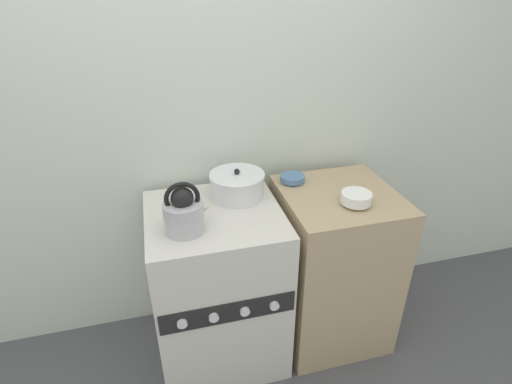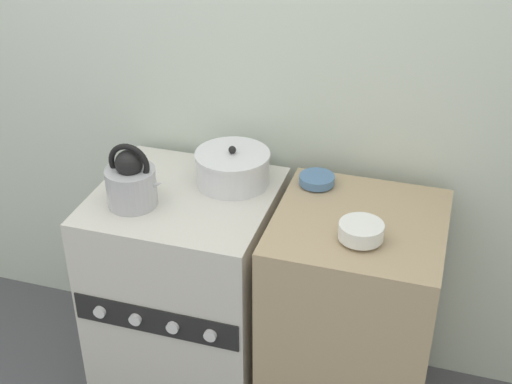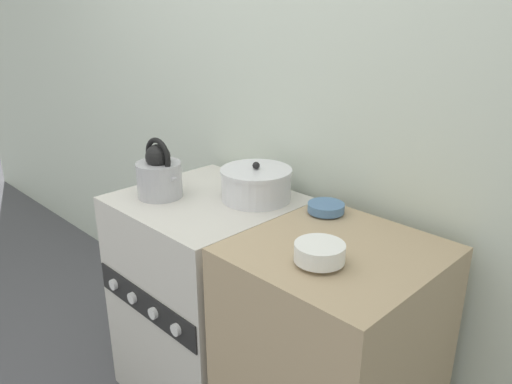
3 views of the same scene
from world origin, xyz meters
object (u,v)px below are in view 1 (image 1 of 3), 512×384
object	(u,v)px
enamel_bowl	(356,198)
stove	(218,286)
small_ceramic_bowl	(292,178)
kettle	(184,212)
cooking_pot	(237,185)

from	to	relation	value
enamel_bowl	stove	bearing A→B (deg)	168.93
stove	small_ceramic_bowl	world-z (taller)	small_ceramic_bowl
enamel_bowl	small_ceramic_bowl	bearing A→B (deg)	124.81
enamel_bowl	kettle	bearing A→B (deg)	178.53
cooking_pot	small_ceramic_bowl	size ratio (longest dim) A/B	2.14
kettle	enamel_bowl	xyz separation A→B (m)	(0.80, -0.02, -0.03)
stove	cooking_pot	bearing A→B (deg)	43.13
enamel_bowl	cooking_pot	bearing A→B (deg)	152.95
kettle	cooking_pot	bearing A→B (deg)	40.41
kettle	cooking_pot	xyz separation A→B (m)	(0.28, 0.24, -0.03)
stove	enamel_bowl	distance (m)	0.84
kettle	small_ceramic_bowl	world-z (taller)	kettle
kettle	enamel_bowl	world-z (taller)	kettle
stove	kettle	xyz separation A→B (m)	(-0.14, -0.11, 0.53)
stove	kettle	world-z (taller)	kettle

